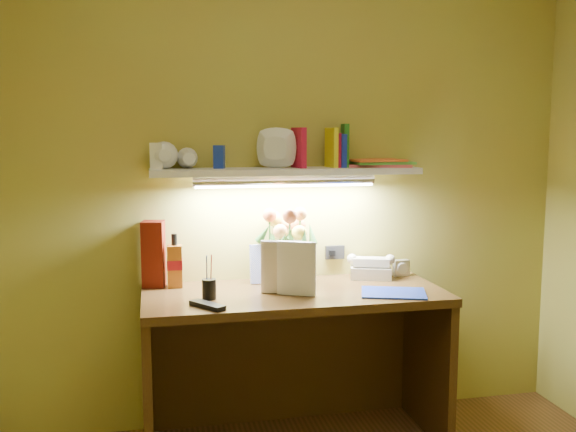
% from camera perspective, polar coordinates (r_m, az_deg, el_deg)
% --- Properties ---
extents(desk, '(1.40, 0.60, 0.75)m').
position_cam_1_polar(desk, '(3.13, 0.56, -13.36)').
color(desk, '#3D2410').
rests_on(desk, ground).
extents(flower_bouquet, '(0.30, 0.30, 0.37)m').
position_cam_1_polar(flower_bouquet, '(3.14, -0.03, -2.64)').
color(flower_bouquet, '#091336').
rests_on(flower_bouquet, desk).
extents(telephone, '(0.24, 0.21, 0.12)m').
position_cam_1_polar(telephone, '(3.30, 7.38, -4.43)').
color(telephone, beige).
rests_on(telephone, desk).
extents(desk_clock, '(0.09, 0.05, 0.08)m').
position_cam_1_polar(desk_clock, '(3.38, 10.01, -4.55)').
color(desk_clock, silver).
rests_on(desk_clock, desk).
extents(whisky_bottle, '(0.07, 0.07, 0.26)m').
position_cam_1_polar(whisky_bottle, '(3.11, -10.03, -3.92)').
color(whisky_bottle, '#AD5A19').
rests_on(whisky_bottle, desk).
extents(whisky_box, '(0.12, 0.12, 0.32)m').
position_cam_1_polar(whisky_box, '(3.14, -11.86, -3.31)').
color(whisky_box, '#5E1309').
rests_on(whisky_box, desk).
extents(pen_cup, '(0.08, 0.08, 0.15)m').
position_cam_1_polar(pen_cup, '(2.88, -7.03, -5.86)').
color(pen_cup, black).
rests_on(pen_cup, desk).
extents(art_card, '(0.19, 0.04, 0.19)m').
position_cam_1_polar(art_card, '(3.16, -1.66, -4.24)').
color(art_card, silver).
rests_on(art_card, desk).
extents(tv_remote, '(0.15, 0.17, 0.02)m').
position_cam_1_polar(tv_remote, '(2.76, -7.18, -7.88)').
color(tv_remote, black).
rests_on(tv_remote, desk).
extents(blue_folder, '(0.34, 0.30, 0.01)m').
position_cam_1_polar(blue_folder, '(3.01, 9.36, -6.76)').
color(blue_folder, '#1832AC').
rests_on(blue_folder, desk).
extents(desk_book_a, '(0.18, 0.07, 0.25)m').
position_cam_1_polar(desk_book_a, '(2.95, -2.44, -4.55)').
color(desk_book_a, beige).
rests_on(desk_book_a, desk).
extents(desk_book_b, '(0.17, 0.10, 0.25)m').
position_cam_1_polar(desk_book_b, '(2.93, -1.00, -4.59)').
color(desk_book_b, white).
rests_on(desk_book_b, desk).
extents(wall_shelf, '(1.32, 0.36, 0.24)m').
position_cam_1_polar(wall_shelf, '(3.11, -0.16, 4.62)').
color(wall_shelf, white).
rests_on(wall_shelf, ground).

